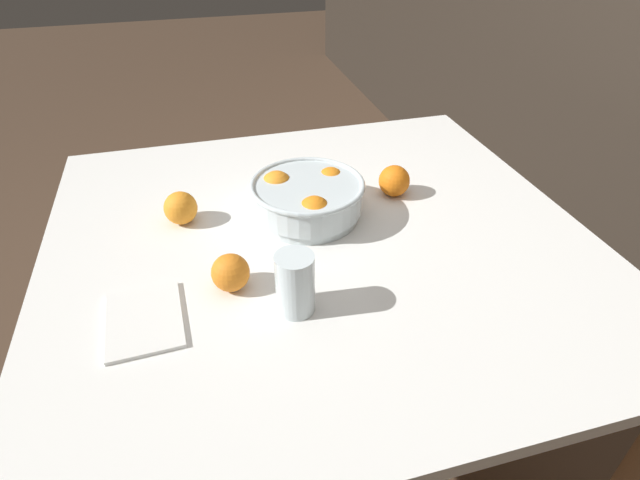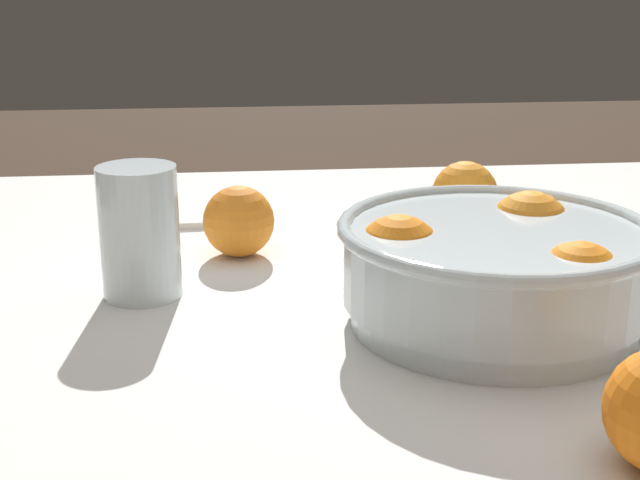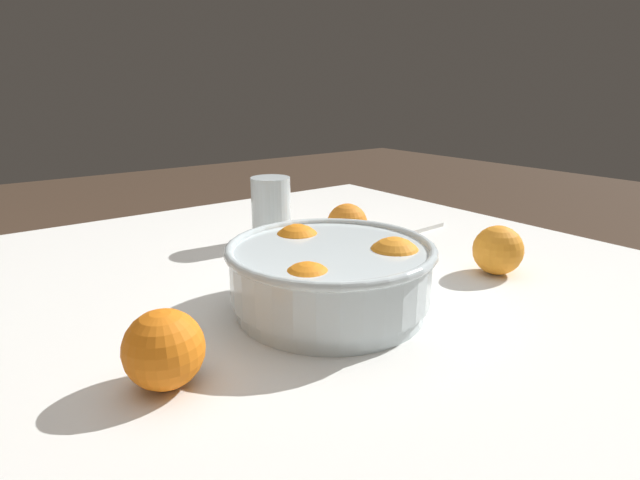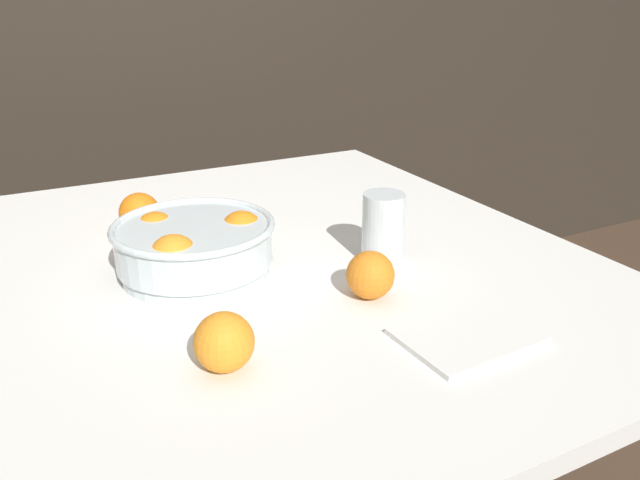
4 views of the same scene
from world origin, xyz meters
TOP-DOWN VIEW (x-y plane):
  - dining_table at (0.00, 0.00)m, footprint 1.14×1.19m
  - fruit_bowl at (-0.09, -0.01)m, footprint 0.26×0.26m
  - juice_glass at (0.21, -0.10)m, footprint 0.07×0.07m
  - orange_loose_near_bowl at (-0.13, 0.23)m, footprint 0.08×0.08m
  - orange_loose_front at (0.12, -0.21)m, footprint 0.07×0.07m
  - orange_loose_aside at (-0.14, -0.29)m, footprint 0.08×0.08m
  - napkin at (0.17, -0.37)m, footprint 0.18×0.14m

SIDE VIEW (x-z plane):
  - dining_table at x=0.00m, z-range 0.31..1.07m
  - napkin at x=0.17m, z-range 0.76..0.77m
  - orange_loose_front at x=0.12m, z-range 0.76..0.84m
  - orange_loose_aside at x=-0.14m, z-range 0.76..0.84m
  - orange_loose_near_bowl at x=-0.13m, z-range 0.76..0.84m
  - fruit_bowl at x=-0.09m, z-range 0.76..0.86m
  - juice_glass at x=0.21m, z-range 0.75..0.88m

